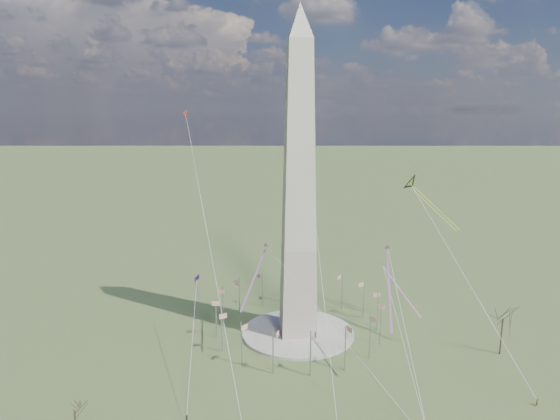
{
  "coord_description": "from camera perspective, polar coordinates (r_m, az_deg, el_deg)",
  "views": [
    {
      "loc": [
        -19.84,
        -148.45,
        70.84
      ],
      "look_at": [
        -5.78,
        0.0,
        40.83
      ],
      "focal_mm": 32.0,
      "sensor_mm": 36.0,
      "label": 1
    }
  ],
  "objects": [
    {
      "name": "tree_near",
      "position": [
        161.94,
        24.14,
        -11.03
      ],
      "size": [
        9.5,
        9.5,
        16.62
      ],
      "color": "#493A2C",
      "rests_on": "ground"
    },
    {
      "name": "person_east",
      "position": [
        144.38,
        27.29,
        -18.96
      ],
      "size": [
        0.8,
        0.75,
        1.84
      ],
      "primitive_type": "imported",
      "rotation": [
        0.0,
        0.0,
        3.77
      ],
      "color": "gray",
      "rests_on": "ground"
    },
    {
      "name": "washington_monument",
      "position": [
        151.51,
        2.18,
        2.68
      ],
      "size": [
        15.56,
        15.56,
        100.0
      ],
      "color": "#B1A194",
      "rests_on": "plaza"
    },
    {
      "name": "kite_streamer_mid",
      "position": [
        150.76,
        -2.55,
        -6.62
      ],
      "size": [
        9.84,
        20.17,
        14.76
      ],
      "rotation": [
        0.0,
        0.0,
        2.73
      ],
      "color": "red",
      "rests_on": "ground"
    },
    {
      "name": "kite_diamond_purple",
      "position": [
        156.32,
        -9.46,
        -8.03
      ],
      "size": [
        1.63,
        2.78,
        8.56
      ],
      "rotation": [
        0.0,
        0.0,
        2.88
      ],
      "color": "#371767",
      "rests_on": "ground"
    },
    {
      "name": "kite_streamer_right",
      "position": [
        164.67,
        13.11,
        -8.16
      ],
      "size": [
        8.6,
        17.63,
        12.88
      ],
      "rotation": [
        0.0,
        0.0,
        3.56
      ],
      "color": "red",
      "rests_on": "ground"
    },
    {
      "name": "plaza",
      "position": [
        165.51,
        2.05,
        -13.82
      ],
      "size": [
        36.0,
        36.0,
        0.8
      ],
      "primitive_type": "cylinder",
      "color": "#B9B3A9",
      "rests_on": "ground"
    },
    {
      "name": "kite_small_red",
      "position": [
        190.13,
        -10.77,
        10.78
      ],
      "size": [
        1.88,
        1.66,
        4.98
      ],
      "rotation": [
        0.0,
        0.0,
        3.18
      ],
      "color": "#F13A1C",
      "rests_on": "ground"
    },
    {
      "name": "tree_far",
      "position": [
        122.81,
        -22.45,
        -20.26
      ],
      "size": [
        6.52,
        6.52,
        11.42
      ],
      "color": "#493A2C",
      "rests_on": "ground"
    },
    {
      "name": "kite_delta_black",
      "position": [
        173.75,
        14.98,
        2.68
      ],
      "size": [
        16.4,
        18.66,
        16.73
      ],
      "rotation": [
        0.0,
        0.0,
        3.82
      ],
      "color": "black",
      "rests_on": "ground"
    },
    {
      "name": "ground",
      "position": [
        165.68,
        2.05,
        -13.94
      ],
      "size": [
        2000.0,
        2000.0,
        0.0
      ],
      "primitive_type": "plane",
      "color": "#475F2F",
      "rests_on": "ground"
    },
    {
      "name": "kite_streamer_left",
      "position": [
        142.94,
        12.32,
        -7.2
      ],
      "size": [
        7.02,
        24.19,
        16.85
      ],
      "rotation": [
        0.0,
        0.0,
        2.91
      ],
      "color": "red",
      "rests_on": "ground"
    },
    {
      "name": "kite_small_white",
      "position": [
        188.73,
        2.28,
        14.67
      ],
      "size": [
        1.21,
        1.86,
        4.06
      ],
      "rotation": [
        0.0,
        0.0,
        2.62
      ],
      "color": "silver",
      "rests_on": "ground"
    },
    {
      "name": "person_west",
      "position": [
        126.65,
        -10.61,
        -22.38
      ],
      "size": [
        0.99,
        0.87,
        1.71
      ],
      "primitive_type": "imported",
      "rotation": [
        0.0,
        0.0,
        2.82
      ],
      "color": "gray",
      "rests_on": "ground"
    },
    {
      "name": "flagpole_ring",
      "position": [
        162.7,
        2.07,
        -11.62
      ],
      "size": [
        54.4,
        54.4,
        13.0
      ],
      "color": "#B6B8BD",
      "rests_on": "ground"
    }
  ]
}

